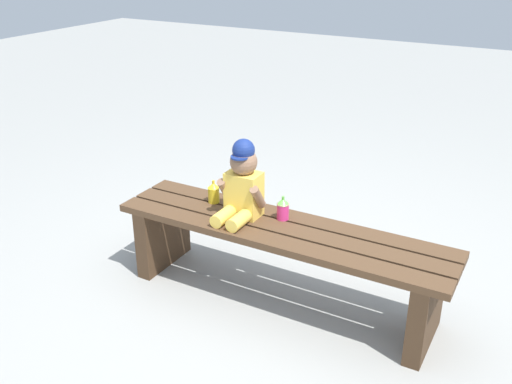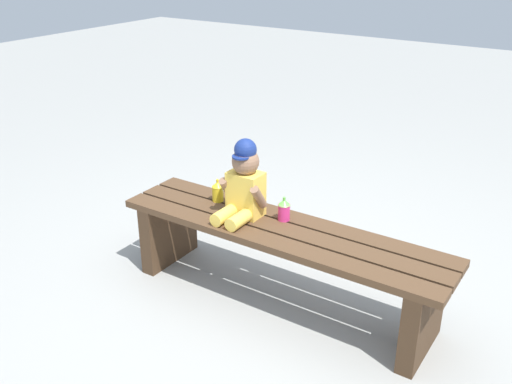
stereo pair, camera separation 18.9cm
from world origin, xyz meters
name	(u,v)px [view 1 (the left image)]	position (x,y,z in m)	size (l,w,h in m)	color
ground_plane	(279,298)	(0.00, 0.00, 0.00)	(16.00, 16.00, 0.00)	#999993
park_bench	(280,249)	(0.00, 0.00, 0.29)	(1.71, 0.39, 0.42)	#513823
child_figure	(242,184)	(-0.22, 0.01, 0.60)	(0.23, 0.27, 0.40)	#F2C64C
sippy_cup_left	(214,192)	(-0.44, 0.08, 0.48)	(0.06, 0.06, 0.12)	yellow
sippy_cup_right	(283,208)	(-0.03, 0.08, 0.48)	(0.06, 0.06, 0.12)	#E5337F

